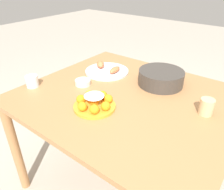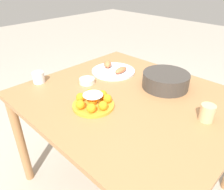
# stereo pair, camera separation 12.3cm
# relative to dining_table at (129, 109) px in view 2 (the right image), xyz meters

# --- Properties ---
(ground_plane) EXTENTS (12.00, 12.00, 0.00)m
(ground_plane) POSITION_rel_dining_table_xyz_m (0.00, 0.00, -0.67)
(ground_plane) COLOR #B2A899
(dining_table) EXTENTS (1.23, 1.08, 0.77)m
(dining_table) POSITION_rel_dining_table_xyz_m (0.00, 0.00, 0.00)
(dining_table) COLOR #A87547
(dining_table) RESTS_ON ground_plane
(cake_plate) EXTENTS (0.23, 0.23, 0.08)m
(cake_plate) POSITION_rel_dining_table_xyz_m (-0.07, -0.22, 0.13)
(cake_plate) COLOR gold
(cake_plate) RESTS_ON dining_table
(serving_bowl) EXTENTS (0.29, 0.29, 0.10)m
(serving_bowl) POSITION_rel_dining_table_xyz_m (0.09, 0.25, 0.15)
(serving_bowl) COLOR #3D3833
(serving_bowl) RESTS_ON dining_table
(sauce_bowl) EXTENTS (0.10, 0.10, 0.03)m
(sauce_bowl) POSITION_rel_dining_table_xyz_m (-0.31, -0.07, 0.11)
(sauce_bowl) COLOR silver
(sauce_bowl) RESTS_ON dining_table
(seafood_platter) EXTENTS (0.32, 0.32, 0.06)m
(seafood_platter) POSITION_rel_dining_table_xyz_m (-0.32, 0.19, 0.11)
(seafood_platter) COLOR silver
(seafood_platter) RESTS_ON dining_table
(cup_near) EXTENTS (0.08, 0.08, 0.07)m
(cup_near) POSITION_rel_dining_table_xyz_m (-0.55, -0.28, 0.13)
(cup_near) COLOR white
(cup_near) RESTS_ON dining_table
(cup_far) EXTENTS (0.07, 0.07, 0.09)m
(cup_far) POSITION_rel_dining_table_xyz_m (0.43, 0.08, 0.14)
(cup_far) COLOR #DBB27F
(cup_far) RESTS_ON dining_table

